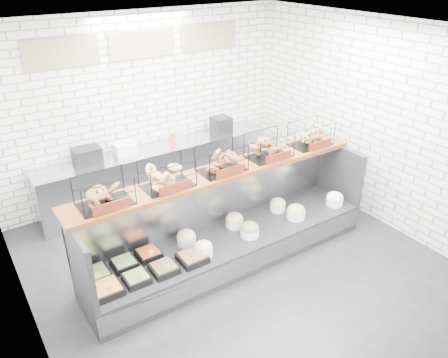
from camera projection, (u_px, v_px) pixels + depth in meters
ground at (244, 270)px, 5.76m from camera, size 5.50×5.50×0.00m
room_shell at (218, 109)px, 5.26m from camera, size 5.02×5.51×3.01m
display_case at (228, 238)px, 5.85m from camera, size 4.00×0.90×1.20m
bagel_shelf at (222, 162)px, 5.51m from camera, size 4.10×0.50×0.40m
prep_counter at (159, 171)px, 7.34m from camera, size 4.00×0.60×1.20m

